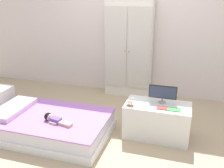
{
  "coord_description": "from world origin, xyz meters",
  "views": [
    {
      "loc": [
        0.86,
        -2.68,
        1.74
      ],
      "look_at": [
        -0.07,
        0.37,
        0.56
      ],
      "focal_mm": 40.84,
      "sensor_mm": 36.0,
      "label": 1
    }
  ],
  "objects_px": {
    "bed": "(51,125)",
    "rocking_horse_toy": "(131,102)",
    "book_red": "(162,108)",
    "book_green": "(174,110)",
    "wardrobe": "(129,49)",
    "tv_stand": "(157,120)",
    "tv_monitor": "(163,93)",
    "doll": "(53,119)"
  },
  "relations": [
    {
      "from": "rocking_horse_toy",
      "to": "wardrobe",
      "type": "bearing_deg",
      "value": 104.72
    },
    {
      "from": "bed",
      "to": "book_red",
      "type": "distance_m",
      "value": 1.41
    },
    {
      "from": "wardrobe",
      "to": "tv_monitor",
      "type": "relative_size",
      "value": 4.77
    },
    {
      "from": "book_red",
      "to": "book_green",
      "type": "height_order",
      "value": "same"
    },
    {
      "from": "wardrobe",
      "to": "book_green",
      "type": "xyz_separation_m",
      "value": [
        0.87,
        -1.33,
        -0.37
      ]
    },
    {
      "from": "wardrobe",
      "to": "tv_monitor",
      "type": "bearing_deg",
      "value": -58.54
    },
    {
      "from": "book_green",
      "to": "wardrobe",
      "type": "bearing_deg",
      "value": 123.18
    },
    {
      "from": "doll",
      "to": "book_red",
      "type": "bearing_deg",
      "value": 17.23
    },
    {
      "from": "tv_stand",
      "to": "book_green",
      "type": "distance_m",
      "value": 0.31
    },
    {
      "from": "tv_monitor",
      "to": "book_red",
      "type": "xyz_separation_m",
      "value": [
        0.02,
        -0.17,
        -0.13
      ]
    },
    {
      "from": "tv_monitor",
      "to": "book_red",
      "type": "bearing_deg",
      "value": -83.09
    },
    {
      "from": "book_red",
      "to": "book_green",
      "type": "relative_size",
      "value": 0.82
    },
    {
      "from": "wardrobe",
      "to": "tv_monitor",
      "type": "xyz_separation_m",
      "value": [
        0.71,
        -1.16,
        -0.24
      ]
    },
    {
      "from": "tv_monitor",
      "to": "book_green",
      "type": "height_order",
      "value": "tv_monitor"
    },
    {
      "from": "book_red",
      "to": "rocking_horse_toy",
      "type": "bearing_deg",
      "value": -173.92
    },
    {
      "from": "tv_monitor",
      "to": "wardrobe",
      "type": "bearing_deg",
      "value": 121.46
    },
    {
      "from": "doll",
      "to": "rocking_horse_toy",
      "type": "bearing_deg",
      "value": 21.69
    },
    {
      "from": "wardrobe",
      "to": "book_red",
      "type": "height_order",
      "value": "wardrobe"
    },
    {
      "from": "doll",
      "to": "rocking_horse_toy",
      "type": "height_order",
      "value": "rocking_horse_toy"
    },
    {
      "from": "bed",
      "to": "rocking_horse_toy",
      "type": "xyz_separation_m",
      "value": [
        0.98,
        0.22,
        0.35
      ]
    },
    {
      "from": "bed",
      "to": "book_red",
      "type": "relative_size",
      "value": 11.69
    },
    {
      "from": "bed",
      "to": "tv_stand",
      "type": "xyz_separation_m",
      "value": [
        1.29,
        0.36,
        0.09
      ]
    },
    {
      "from": "doll",
      "to": "rocking_horse_toy",
      "type": "distance_m",
      "value": 0.95
    },
    {
      "from": "wardrobe",
      "to": "doll",
      "type": "bearing_deg",
      "value": -106.44
    },
    {
      "from": "bed",
      "to": "rocking_horse_toy",
      "type": "relative_size",
      "value": 12.98
    },
    {
      "from": "doll",
      "to": "book_green",
      "type": "bearing_deg",
      "value": 15.6
    },
    {
      "from": "bed",
      "to": "wardrobe",
      "type": "relative_size",
      "value": 0.91
    },
    {
      "from": "tv_stand",
      "to": "book_red",
      "type": "relative_size",
      "value": 6.33
    },
    {
      "from": "doll",
      "to": "book_green",
      "type": "relative_size",
      "value": 2.56
    },
    {
      "from": "bed",
      "to": "rocking_horse_toy",
      "type": "bearing_deg",
      "value": 12.94
    },
    {
      "from": "rocking_horse_toy",
      "to": "book_green",
      "type": "height_order",
      "value": "rocking_horse_toy"
    },
    {
      "from": "tv_monitor",
      "to": "doll",
      "type": "bearing_deg",
      "value": -155.72
    },
    {
      "from": "wardrobe",
      "to": "rocking_horse_toy",
      "type": "xyz_separation_m",
      "value": [
        0.36,
        -1.37,
        -0.33
      ]
    },
    {
      "from": "wardrobe",
      "to": "tv_stand",
      "type": "relative_size",
      "value": 2.04
    },
    {
      "from": "tv_monitor",
      "to": "rocking_horse_toy",
      "type": "distance_m",
      "value": 0.42
    },
    {
      "from": "wardrobe",
      "to": "tv_stand",
      "type": "height_order",
      "value": "wardrobe"
    },
    {
      "from": "doll",
      "to": "rocking_horse_toy",
      "type": "relative_size",
      "value": 3.47
    },
    {
      "from": "bed",
      "to": "book_green",
      "type": "distance_m",
      "value": 1.54
    },
    {
      "from": "tv_stand",
      "to": "book_green",
      "type": "xyz_separation_m",
      "value": [
        0.2,
        -0.09,
        0.22
      ]
    },
    {
      "from": "wardrobe",
      "to": "tv_monitor",
      "type": "distance_m",
      "value": 1.39
    },
    {
      "from": "wardrobe",
      "to": "tv_stand",
      "type": "distance_m",
      "value": 1.53
    },
    {
      "from": "doll",
      "to": "tv_monitor",
      "type": "relative_size",
      "value": 1.15
    }
  ]
}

